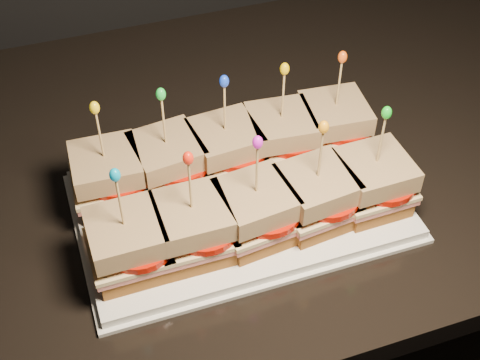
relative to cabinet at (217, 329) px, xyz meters
name	(u,v)px	position (x,y,z in m)	size (l,w,h in m)	color
cabinet	(217,329)	(0.00, 0.00, 0.00)	(2.15, 0.70, 0.86)	black
granite_slab	(210,159)	(0.00, 0.00, 0.45)	(2.19, 0.74, 0.04)	black
platter	(240,205)	(0.00, -0.13, 0.48)	(0.41, 0.25, 0.02)	white
platter_rim	(240,208)	(0.00, -0.13, 0.47)	(0.42, 0.27, 0.01)	white
sandwich_0_bread_bot	(111,192)	(-0.15, -0.07, 0.50)	(0.08, 0.08, 0.02)	brown
sandwich_0_ham	(109,183)	(-0.15, -0.07, 0.51)	(0.09, 0.09, 0.01)	#C46358
sandwich_0_cheese	(109,179)	(-0.15, -0.07, 0.52)	(0.09, 0.09, 0.01)	beige
sandwich_0_tomato	(118,176)	(-0.14, -0.07, 0.53)	(0.08, 0.08, 0.01)	#BA1203
sandwich_0_bread_top	(106,164)	(-0.15, -0.07, 0.54)	(0.08, 0.08, 0.03)	brown
sandwich_0_pick	(100,137)	(-0.15, -0.07, 0.59)	(0.00, 0.00, 0.09)	tan
sandwich_0_frill	(95,108)	(-0.15, -0.07, 0.63)	(0.01, 0.01, 0.02)	yellow
sandwich_1_bread_bot	(170,178)	(-0.07, -0.07, 0.50)	(0.08, 0.08, 0.02)	brown
sandwich_1_ham	(169,170)	(-0.07, -0.07, 0.51)	(0.09, 0.09, 0.01)	#C46358
sandwich_1_cheese	(168,166)	(-0.07, -0.07, 0.52)	(0.09, 0.09, 0.01)	beige
sandwich_1_tomato	(178,162)	(-0.06, -0.07, 0.53)	(0.08, 0.08, 0.01)	#BA1203
sandwich_1_bread_top	(167,151)	(-0.07, -0.07, 0.54)	(0.08, 0.08, 0.03)	brown
sandwich_1_pick	(164,124)	(-0.07, -0.07, 0.59)	(0.00, 0.00, 0.09)	tan
sandwich_1_frill	(161,94)	(-0.07, -0.07, 0.63)	(0.01, 0.01, 0.02)	green
sandwich_2_bread_bot	(226,165)	(0.00, -0.07, 0.50)	(0.08, 0.08, 0.02)	brown
sandwich_2_ham	(226,156)	(0.00, -0.07, 0.51)	(0.09, 0.09, 0.01)	#C46358
sandwich_2_cheese	(226,152)	(0.00, -0.07, 0.52)	(0.09, 0.09, 0.01)	beige
sandwich_2_tomato	(236,149)	(0.02, -0.07, 0.53)	(0.08, 0.08, 0.01)	#BA1203
sandwich_2_bread_top	(225,137)	(0.00, -0.07, 0.54)	(0.08, 0.08, 0.03)	brown
sandwich_2_pick	(225,111)	(0.00, -0.07, 0.59)	(0.00, 0.00, 0.09)	tan
sandwich_2_frill	(224,81)	(0.00, -0.07, 0.63)	(0.01, 0.01, 0.02)	blue
sandwich_3_bread_bot	(280,152)	(0.08, -0.07, 0.50)	(0.08, 0.08, 0.02)	brown
sandwich_3_ham	(280,144)	(0.08, -0.07, 0.51)	(0.09, 0.09, 0.01)	#C46358
sandwich_3_cheese	(281,140)	(0.08, -0.07, 0.52)	(0.09, 0.09, 0.01)	beige
sandwich_3_tomato	(291,136)	(0.09, -0.07, 0.53)	(0.08, 0.08, 0.01)	#BA1203
sandwich_3_bread_top	(281,125)	(0.08, -0.07, 0.54)	(0.08, 0.08, 0.03)	brown
sandwich_3_pick	(283,98)	(0.08, -0.07, 0.59)	(0.00, 0.00, 0.09)	tan
sandwich_3_frill	(285,69)	(0.08, -0.07, 0.63)	(0.01, 0.01, 0.02)	#E5B605
sandwich_4_bread_bot	(332,140)	(0.16, -0.07, 0.50)	(0.08, 0.08, 0.02)	brown
sandwich_4_ham	(333,131)	(0.16, -0.07, 0.51)	(0.09, 0.09, 0.01)	#C46358
sandwich_4_cheese	(333,128)	(0.16, -0.07, 0.52)	(0.09, 0.09, 0.01)	beige
sandwich_4_tomato	(344,124)	(0.17, -0.07, 0.53)	(0.08, 0.08, 0.01)	#BA1203
sandwich_4_bread_top	(335,113)	(0.16, -0.07, 0.54)	(0.08, 0.08, 0.03)	brown
sandwich_4_pick	(339,86)	(0.16, -0.07, 0.59)	(0.00, 0.00, 0.09)	tan
sandwich_4_frill	(343,57)	(0.16, -0.07, 0.63)	(0.01, 0.01, 0.02)	#E65212
sandwich_5_bread_bot	(130,259)	(-0.15, -0.18, 0.50)	(0.08, 0.08, 0.02)	brown
sandwich_5_ham	(129,251)	(-0.15, -0.18, 0.51)	(0.09, 0.09, 0.01)	#C46358
sandwich_5_cheese	(128,247)	(-0.15, -0.18, 0.52)	(0.09, 0.09, 0.01)	beige
sandwich_5_tomato	(139,244)	(-0.14, -0.19, 0.53)	(0.08, 0.08, 0.01)	#BA1203
sandwich_5_bread_top	(125,232)	(-0.15, -0.18, 0.54)	(0.08, 0.08, 0.03)	brown
sandwich_5_pick	(120,205)	(-0.15, -0.18, 0.59)	(0.00, 0.00, 0.09)	tan
sandwich_5_frill	(115,175)	(-0.15, -0.18, 0.63)	(0.01, 0.01, 0.02)	#068FBD
sandwich_6_bread_bot	(194,243)	(-0.07, -0.18, 0.50)	(0.08, 0.08, 0.02)	brown
sandwich_6_ham	(194,234)	(-0.07, -0.18, 0.51)	(0.09, 0.09, 0.01)	#C46358
sandwich_6_cheese	(193,230)	(-0.07, -0.18, 0.52)	(0.09, 0.09, 0.01)	beige
sandwich_6_tomato	(204,227)	(-0.06, -0.19, 0.53)	(0.08, 0.08, 0.01)	#BA1203
sandwich_6_bread_top	(192,215)	(-0.07, -0.18, 0.54)	(0.08, 0.08, 0.03)	brown
sandwich_6_pick	(190,188)	(-0.07, -0.18, 0.59)	(0.00, 0.00, 0.09)	tan
sandwich_6_frill	(188,158)	(-0.07, -0.18, 0.63)	(0.01, 0.01, 0.02)	red
sandwich_7_bread_bot	(256,227)	(0.00, -0.18, 0.50)	(0.08, 0.08, 0.02)	brown
sandwich_7_ham	(256,218)	(0.00, -0.18, 0.51)	(0.09, 0.09, 0.01)	#C46358
sandwich_7_cheese	(256,214)	(0.00, -0.18, 0.52)	(0.09, 0.09, 0.01)	beige
sandwich_7_tomato	(267,211)	(0.02, -0.19, 0.53)	(0.08, 0.08, 0.01)	#BA1203
sandwich_7_bread_top	(256,199)	(0.00, -0.18, 0.54)	(0.08, 0.08, 0.03)	brown
sandwich_7_pick	(257,172)	(0.00, -0.18, 0.59)	(0.00, 0.00, 0.09)	tan
sandwich_7_frill	(258,142)	(0.00, -0.18, 0.63)	(0.01, 0.01, 0.02)	#D319D5
sandwich_8_bread_bot	(314,211)	(0.08, -0.18, 0.50)	(0.08, 0.08, 0.02)	brown
sandwich_8_ham	(315,203)	(0.08, -0.18, 0.51)	(0.09, 0.09, 0.01)	#C46358
sandwich_8_cheese	(315,199)	(0.08, -0.18, 0.52)	(0.09, 0.09, 0.01)	beige
sandwich_8_tomato	(327,196)	(0.09, -0.19, 0.53)	(0.08, 0.08, 0.01)	#BA1203
sandwich_8_bread_top	(317,184)	(0.08, -0.18, 0.54)	(0.08, 0.08, 0.03)	brown
sandwich_8_pick	(320,157)	(0.08, -0.18, 0.59)	(0.00, 0.00, 0.09)	tan
sandwich_8_frill	(324,127)	(0.08, -0.18, 0.63)	(0.01, 0.01, 0.02)	orange
sandwich_9_bread_bot	(370,197)	(0.16, -0.18, 0.50)	(0.08, 0.08, 0.02)	brown
sandwich_9_ham	(372,188)	(0.16, -0.18, 0.51)	(0.09, 0.09, 0.01)	#C46358
sandwich_9_cheese	(372,184)	(0.16, -0.18, 0.52)	(0.09, 0.09, 0.01)	beige
sandwich_9_tomato	(384,181)	(0.17, -0.19, 0.53)	(0.08, 0.08, 0.01)	#BA1203
sandwich_9_bread_top	(375,169)	(0.16, -0.18, 0.54)	(0.08, 0.08, 0.03)	brown
sandwich_9_pick	(381,142)	(0.16, -0.18, 0.59)	(0.00, 0.00, 0.09)	tan
sandwich_9_frill	(387,113)	(0.16, -0.18, 0.63)	(0.01, 0.01, 0.02)	#12B71E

